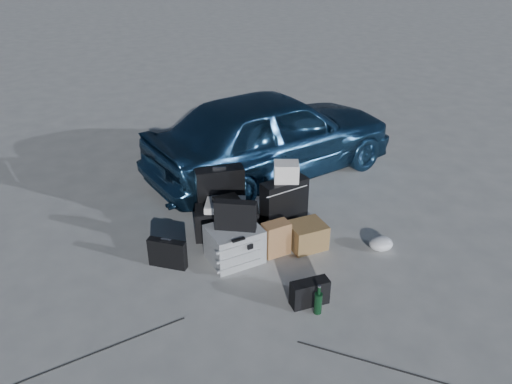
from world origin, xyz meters
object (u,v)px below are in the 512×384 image
cardboard_box (307,235)px  green_bottle (318,300)px  briefcase (167,254)px  suitcase_right (284,206)px  car (273,134)px  duffel_bag (227,222)px  suitcase_left (220,196)px  pelican_case (234,244)px

cardboard_box → green_bottle: (-0.24, -1.04, 0.00)m
briefcase → suitcase_right: suitcase_right is taller
car → cardboard_box: car is taller
duffel_bag → suitcase_left: bearing=103.3°
briefcase → suitcase_left: size_ratio=0.56×
briefcase → duffel_bag: (0.70, 0.43, 0.02)m
car → duffel_bag: bearing=126.8°
car → cardboard_box: bearing=155.9°
briefcase → suitcase_right: (1.35, 0.38, 0.17)m
pelican_case → briefcase: 0.69m
pelican_case → green_bottle: bearing=-74.6°
car → green_bottle: 2.95m
suitcase_left → suitcase_right: suitcase_left is taller
suitcase_right → duffel_bag: size_ratio=0.92×
suitcase_right → duffel_bag: suitcase_right is taller
pelican_case → suitcase_right: size_ratio=0.82×
suitcase_right → cardboard_box: suitcase_right is taller
briefcase → suitcase_right: size_ratio=0.62×
briefcase → green_bottle: (1.26, -1.02, -0.01)m
suitcase_left → duffel_bag: (0.02, -0.29, -0.18)m
suitcase_right → duffel_bag: 0.67m
briefcase → green_bottle: 1.63m
suitcase_right → duffel_bag: (-0.65, 0.05, -0.15)m
pelican_case → cardboard_box: (0.81, 0.05, -0.05)m
suitcase_left → duffel_bag: 0.34m
briefcase → suitcase_left: bearing=75.7°
duffel_bag → green_bottle: bearing=-59.6°
car → suitcase_right: 1.54m
car → briefcase: car is taller
pelican_case → green_bottle: size_ratio=1.80×
pelican_case → duffel_bag: 0.47m
briefcase → suitcase_left: (0.68, 0.72, 0.20)m
cardboard_box → green_bottle: 1.07m
pelican_case → suitcase_left: size_ratio=0.74×
suitcase_left → briefcase: bearing=-134.1°
green_bottle → car: bearing=83.2°
briefcase → green_bottle: bearing=-10.2°
suitcase_left → cardboard_box: (0.83, -0.71, -0.21)m
briefcase → cardboard_box: size_ratio=1.06×
briefcase → suitcase_left: 1.01m
pelican_case → suitcase_left: suitcase_left is taller
suitcase_left → car: bearing=49.9°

